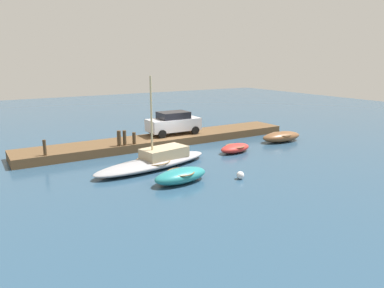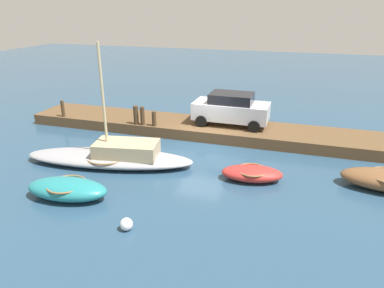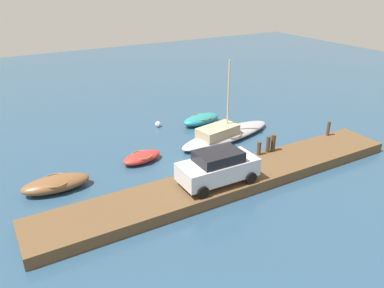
{
  "view_description": "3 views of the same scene",
  "coord_description": "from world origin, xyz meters",
  "px_view_note": "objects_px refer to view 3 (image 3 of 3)",
  "views": [
    {
      "loc": [
        12.75,
        23.2,
        6.54
      ],
      "look_at": [
        -0.1,
        2.31,
        0.8
      ],
      "focal_mm": 34.5,
      "sensor_mm": 36.0,
      "label": 1
    },
    {
      "loc": [
        -4.73,
        16.79,
        6.96
      ],
      "look_at": [
        -0.12,
        2.08,
        0.86
      ],
      "focal_mm": 33.09,
      "sensor_mm": 36.0,
      "label": 2
    },
    {
      "loc": [
        -11.14,
        -16.67,
        10.77
      ],
      "look_at": [
        -0.25,
        2.0,
        1.03
      ],
      "focal_mm": 35.95,
      "sensor_mm": 36.0,
      "label": 3
    }
  ],
  "objects_px": {
    "sailboat_grey": "(225,134)",
    "marker_buoy": "(158,124)",
    "mooring_post_mid_east": "(273,143)",
    "dinghy_red": "(142,157)",
    "rowboat_brown": "(56,184)",
    "parked_car": "(218,167)",
    "mooring_post_mid_west": "(268,144)",
    "rowboat_teal": "(201,119)",
    "mooring_post_west": "(259,148)",
    "mooring_post_east": "(328,128)"
  },
  "relations": [
    {
      "from": "mooring_post_mid_east",
      "to": "mooring_post_east",
      "type": "xyz_separation_m",
      "value": [
        4.86,
        0.0,
        -0.04
      ]
    },
    {
      "from": "mooring_post_mid_west",
      "to": "mooring_post_east",
      "type": "xyz_separation_m",
      "value": [
        5.27,
        0.0,
        -0.02
      ]
    },
    {
      "from": "mooring_post_mid_west",
      "to": "marker_buoy",
      "type": "relative_size",
      "value": 2.39
    },
    {
      "from": "mooring_post_mid_east",
      "to": "mooring_post_east",
      "type": "relative_size",
      "value": 1.07
    },
    {
      "from": "dinghy_red",
      "to": "rowboat_brown",
      "type": "xyz_separation_m",
      "value": [
        -5.31,
        -0.82,
        0.09
      ]
    },
    {
      "from": "rowboat_teal",
      "to": "rowboat_brown",
      "type": "height_order",
      "value": "rowboat_brown"
    },
    {
      "from": "dinghy_red",
      "to": "mooring_post_mid_west",
      "type": "relative_size",
      "value": 2.64
    },
    {
      "from": "rowboat_brown",
      "to": "parked_car",
      "type": "relative_size",
      "value": 0.87
    },
    {
      "from": "mooring_post_east",
      "to": "rowboat_brown",
      "type": "bearing_deg",
      "value": 170.31
    },
    {
      "from": "dinghy_red",
      "to": "mooring_post_mid_east",
      "type": "bearing_deg",
      "value": -37.12
    },
    {
      "from": "dinghy_red",
      "to": "mooring_post_mid_east",
      "type": "relative_size",
      "value": 2.58
    },
    {
      "from": "parked_car",
      "to": "mooring_post_west",
      "type": "bearing_deg",
      "value": 21.95
    },
    {
      "from": "rowboat_teal",
      "to": "mooring_post_east",
      "type": "bearing_deg",
      "value": -59.82
    },
    {
      "from": "rowboat_teal",
      "to": "parked_car",
      "type": "relative_size",
      "value": 0.8
    },
    {
      "from": "rowboat_teal",
      "to": "mooring_post_east",
      "type": "distance_m",
      "value": 9.25
    },
    {
      "from": "rowboat_teal",
      "to": "dinghy_red",
      "type": "bearing_deg",
      "value": -157.48
    },
    {
      "from": "dinghy_red",
      "to": "sailboat_grey",
      "type": "xyz_separation_m",
      "value": [
        6.42,
        0.32,
        0.11
      ]
    },
    {
      "from": "parked_car",
      "to": "mooring_post_east",
      "type": "bearing_deg",
      "value": 9.7
    },
    {
      "from": "parked_car",
      "to": "marker_buoy",
      "type": "height_order",
      "value": "parked_car"
    },
    {
      "from": "rowboat_teal",
      "to": "dinghy_red",
      "type": "distance_m",
      "value": 7.47
    },
    {
      "from": "sailboat_grey",
      "to": "marker_buoy",
      "type": "bearing_deg",
      "value": 113.78
    },
    {
      "from": "dinghy_red",
      "to": "marker_buoy",
      "type": "height_order",
      "value": "dinghy_red"
    },
    {
      "from": "sailboat_grey",
      "to": "mooring_post_west",
      "type": "xyz_separation_m",
      "value": [
        -0.35,
        -4.1,
        0.6
      ]
    },
    {
      "from": "sailboat_grey",
      "to": "mooring_post_mid_east",
      "type": "xyz_separation_m",
      "value": [
        0.76,
        -4.1,
        0.72
      ]
    },
    {
      "from": "mooring_post_west",
      "to": "marker_buoy",
      "type": "height_order",
      "value": "mooring_post_west"
    },
    {
      "from": "parked_car",
      "to": "sailboat_grey",
      "type": "bearing_deg",
      "value": 53.08
    },
    {
      "from": "rowboat_teal",
      "to": "marker_buoy",
      "type": "distance_m",
      "value": 3.34
    },
    {
      "from": "mooring_post_west",
      "to": "mooring_post_east",
      "type": "bearing_deg",
      "value": 0.0
    },
    {
      "from": "sailboat_grey",
      "to": "marker_buoy",
      "type": "distance_m",
      "value": 5.41
    },
    {
      "from": "mooring_post_east",
      "to": "marker_buoy",
      "type": "relative_size",
      "value": 2.28
    },
    {
      "from": "mooring_post_west",
      "to": "mooring_post_east",
      "type": "height_order",
      "value": "mooring_post_east"
    },
    {
      "from": "mooring_post_mid_west",
      "to": "marker_buoy",
      "type": "xyz_separation_m",
      "value": [
        -3.35,
        8.6,
        -0.91
      ]
    },
    {
      "from": "rowboat_teal",
      "to": "sailboat_grey",
      "type": "bearing_deg",
      "value": -98.46
    },
    {
      "from": "rowboat_brown",
      "to": "mooring_post_mid_east",
      "type": "relative_size",
      "value": 3.43
    },
    {
      "from": "rowboat_brown",
      "to": "mooring_post_east",
      "type": "xyz_separation_m",
      "value": [
        17.34,
        -2.96,
        0.69
      ]
    },
    {
      "from": "sailboat_grey",
      "to": "mooring_post_east",
      "type": "height_order",
      "value": "sailboat_grey"
    },
    {
      "from": "rowboat_teal",
      "to": "mooring_post_east",
      "type": "xyz_separation_m",
      "value": [
        5.51,
        -7.4,
        0.71
      ]
    },
    {
      "from": "dinghy_red",
      "to": "marker_buoy",
      "type": "relative_size",
      "value": 6.3
    },
    {
      "from": "marker_buoy",
      "to": "mooring_post_east",
      "type": "bearing_deg",
      "value": -44.94
    },
    {
      "from": "rowboat_teal",
      "to": "sailboat_grey",
      "type": "xyz_separation_m",
      "value": [
        -0.11,
        -3.3,
        0.03
      ]
    },
    {
      "from": "mooring_post_mid_east",
      "to": "parked_car",
      "type": "relative_size",
      "value": 0.25
    },
    {
      "from": "rowboat_brown",
      "to": "mooring_post_west",
      "type": "height_order",
      "value": "mooring_post_west"
    },
    {
      "from": "rowboat_brown",
      "to": "sailboat_grey",
      "type": "height_order",
      "value": "sailboat_grey"
    },
    {
      "from": "rowboat_brown",
      "to": "mooring_post_east",
      "type": "height_order",
      "value": "mooring_post_east"
    },
    {
      "from": "mooring_post_east",
      "to": "marker_buoy",
      "type": "xyz_separation_m",
      "value": [
        -8.62,
        8.6,
        -0.89
      ]
    },
    {
      "from": "mooring_post_east",
      "to": "parked_car",
      "type": "distance_m",
      "value": 10.13
    },
    {
      "from": "rowboat_teal",
      "to": "marker_buoy",
      "type": "height_order",
      "value": "rowboat_teal"
    },
    {
      "from": "mooring_post_east",
      "to": "sailboat_grey",
      "type": "bearing_deg",
      "value": 143.92
    },
    {
      "from": "dinghy_red",
      "to": "parked_car",
      "type": "relative_size",
      "value": 0.65
    },
    {
      "from": "marker_buoy",
      "to": "mooring_post_west",
      "type": "bearing_deg",
      "value": -72.91
    }
  ]
}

